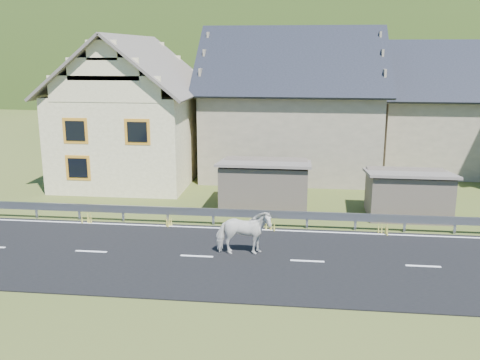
# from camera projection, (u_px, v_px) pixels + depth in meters

# --- Properties ---
(ground) EXTENTS (160.00, 160.00, 0.00)m
(ground) POSITION_uv_depth(u_px,v_px,m) (307.00, 262.00, 19.00)
(ground) COLOR #344816
(ground) RESTS_ON ground
(road) EXTENTS (60.00, 7.00, 0.04)m
(road) POSITION_uv_depth(u_px,v_px,m) (307.00, 262.00, 18.99)
(road) COLOR black
(road) RESTS_ON ground
(lane_markings) EXTENTS (60.00, 6.60, 0.01)m
(lane_markings) POSITION_uv_depth(u_px,v_px,m) (307.00, 261.00, 18.99)
(lane_markings) COLOR silver
(lane_markings) RESTS_ON road
(guardrail) EXTENTS (28.10, 0.09, 0.75)m
(guardrail) POSITION_uv_depth(u_px,v_px,m) (307.00, 216.00, 22.42)
(guardrail) COLOR #93969B
(guardrail) RESTS_ON ground
(shed_left) EXTENTS (4.30, 3.30, 2.40)m
(shed_left) POSITION_uv_depth(u_px,v_px,m) (265.00, 186.00, 25.23)
(shed_left) COLOR #675A4C
(shed_left) RESTS_ON ground
(shed_right) EXTENTS (3.80, 2.90, 2.20)m
(shed_right) POSITION_uv_depth(u_px,v_px,m) (408.00, 195.00, 24.04)
(shed_right) COLOR #675A4C
(shed_right) RESTS_ON ground
(house_cream) EXTENTS (7.80, 9.80, 8.30)m
(house_cream) POSITION_uv_depth(u_px,v_px,m) (133.00, 103.00, 30.66)
(house_cream) COLOR #FFEFBB
(house_cream) RESTS_ON ground
(house_stone_a) EXTENTS (10.80, 9.80, 8.90)m
(house_stone_a) POSITION_uv_depth(u_px,v_px,m) (292.00, 96.00, 32.48)
(house_stone_a) COLOR gray
(house_stone_a) RESTS_ON ground
(house_stone_b) EXTENTS (9.80, 8.80, 8.10)m
(house_stone_b) POSITION_uv_depth(u_px,v_px,m) (453.00, 101.00, 33.38)
(house_stone_b) COLOR gray
(house_stone_b) RESTS_ON ground
(mountain) EXTENTS (440.00, 280.00, 260.00)m
(mountain) POSITION_uv_depth(u_px,v_px,m) (317.00, 126.00, 196.85)
(mountain) COLOR #1D310F
(mountain) RESTS_ON ground
(conifer_patch) EXTENTS (76.00, 50.00, 28.00)m
(conifer_patch) POSITION_uv_depth(u_px,v_px,m) (78.00, 55.00, 129.89)
(conifer_patch) COLOR black
(conifer_patch) RESTS_ON ground
(horse) EXTENTS (1.17, 2.10, 1.68)m
(horse) POSITION_uv_depth(u_px,v_px,m) (243.00, 233.00, 19.42)
(horse) COLOR silver
(horse) RESTS_ON road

